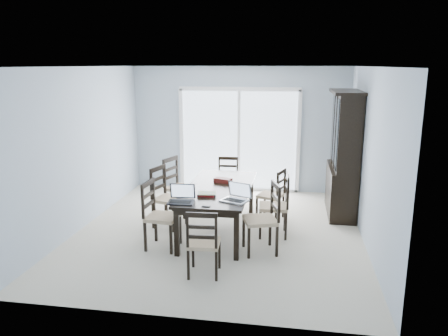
# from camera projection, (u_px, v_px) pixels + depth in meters

# --- Properties ---
(floor) EXTENTS (5.00, 5.00, 0.00)m
(floor) POSITION_uv_depth(u_px,v_px,m) (219.00, 231.00, 7.06)
(floor) COLOR beige
(floor) RESTS_ON ground
(ceiling) EXTENTS (5.00, 5.00, 0.00)m
(ceiling) POSITION_uv_depth(u_px,v_px,m) (218.00, 67.00, 6.45)
(ceiling) COLOR white
(ceiling) RESTS_ON back_wall
(back_wall) EXTENTS (4.50, 0.02, 2.60)m
(back_wall) POSITION_uv_depth(u_px,v_px,m) (239.00, 129.00, 9.16)
(back_wall) COLOR #A1B0C0
(back_wall) RESTS_ON floor
(wall_left) EXTENTS (0.02, 5.00, 2.60)m
(wall_left) POSITION_uv_depth(u_px,v_px,m) (83.00, 148.00, 7.11)
(wall_left) COLOR #A1B0C0
(wall_left) RESTS_ON floor
(wall_right) EXTENTS (0.02, 5.00, 2.60)m
(wall_right) POSITION_uv_depth(u_px,v_px,m) (369.00, 157.00, 6.40)
(wall_right) COLOR #A1B0C0
(wall_right) RESTS_ON floor
(balcony) EXTENTS (4.50, 2.00, 0.10)m
(balcony) POSITION_uv_depth(u_px,v_px,m) (244.00, 179.00, 10.43)
(balcony) COLOR gray
(balcony) RESTS_ON ground
(railing) EXTENTS (4.50, 0.06, 1.10)m
(railing) POSITION_uv_depth(u_px,v_px,m) (249.00, 147.00, 11.25)
(railing) COLOR #99999E
(railing) RESTS_ON balcony
(dining_table) EXTENTS (1.00, 2.20, 0.75)m
(dining_table) POSITION_uv_depth(u_px,v_px,m) (219.00, 191.00, 6.90)
(dining_table) COLOR black
(dining_table) RESTS_ON floor
(china_hutch) EXTENTS (0.50, 1.38, 2.20)m
(china_hutch) POSITION_uv_depth(u_px,v_px,m) (344.00, 155.00, 7.69)
(china_hutch) COLOR black
(china_hutch) RESTS_ON floor
(sliding_door) EXTENTS (2.52, 0.05, 2.18)m
(sliding_door) POSITION_uv_depth(u_px,v_px,m) (239.00, 140.00, 9.18)
(sliding_door) COLOR silver
(sliding_door) RESTS_ON floor
(chair_left_near) EXTENTS (0.48, 0.47, 1.16)m
(chair_left_near) POSITION_uv_depth(u_px,v_px,m) (156.00, 207.00, 6.32)
(chair_left_near) COLOR black
(chair_left_near) RESTS_ON floor
(chair_left_mid) EXTENTS (0.55, 0.54, 1.16)m
(chair_left_mid) POSITION_uv_depth(u_px,v_px,m) (164.00, 190.00, 7.18)
(chair_left_mid) COLOR black
(chair_left_mid) RESTS_ON floor
(chair_left_far) EXTENTS (0.58, 0.57, 1.18)m
(chair_left_far) POSITION_uv_depth(u_px,v_px,m) (176.00, 180.00, 7.80)
(chair_left_far) COLOR black
(chair_left_far) RESTS_ON floor
(chair_right_near) EXTENTS (0.56, 0.55, 1.17)m
(chair_right_near) POSITION_uv_depth(u_px,v_px,m) (267.00, 210.00, 6.17)
(chair_right_near) COLOR black
(chair_right_near) RESTS_ON floor
(chair_right_mid) EXTENTS (0.47, 0.46, 1.15)m
(chair_right_mid) POSITION_uv_depth(u_px,v_px,m) (280.00, 198.00, 6.77)
(chair_right_mid) COLOR black
(chair_right_mid) RESTS_ON floor
(chair_right_far) EXTENTS (0.50, 0.50, 1.04)m
(chair_right_far) POSITION_uv_depth(u_px,v_px,m) (276.00, 189.00, 7.47)
(chair_right_far) COLOR black
(chair_right_far) RESTS_ON floor
(chair_end_near) EXTENTS (0.41, 0.42, 1.04)m
(chair_end_near) POSITION_uv_depth(u_px,v_px,m) (203.00, 237.00, 5.42)
(chair_end_near) COLOR black
(chair_end_near) RESTS_ON floor
(chair_end_far) EXTENTS (0.41, 0.42, 1.04)m
(chair_end_far) POSITION_uv_depth(u_px,v_px,m) (228.00, 175.00, 8.41)
(chair_end_far) COLOR black
(chair_end_far) RESTS_ON floor
(laptop_dark) EXTENTS (0.38, 0.27, 0.25)m
(laptop_dark) POSITION_uv_depth(u_px,v_px,m) (181.00, 199.00, 6.07)
(laptop_dark) COLOR black
(laptop_dark) RESTS_ON dining_table
(laptop_silver) EXTENTS (0.44, 0.38, 0.25)m
(laptop_silver) POSITION_uv_depth(u_px,v_px,m) (234.00, 197.00, 6.14)
(laptop_silver) COLOR #B9B9BB
(laptop_silver) RESTS_ON dining_table
(book_stack) EXTENTS (0.28, 0.23, 0.04)m
(book_stack) POSITION_uv_depth(u_px,v_px,m) (207.00, 194.00, 6.42)
(book_stack) COLOR maroon
(book_stack) RESTS_ON dining_table
(cell_phone) EXTENTS (0.12, 0.06, 0.01)m
(cell_phone) POSITION_uv_depth(u_px,v_px,m) (206.00, 206.00, 5.92)
(cell_phone) COLOR black
(cell_phone) RESTS_ON dining_table
(game_box) EXTENTS (0.31, 0.22, 0.07)m
(game_box) POSITION_uv_depth(u_px,v_px,m) (223.00, 180.00, 7.13)
(game_box) COLOR #551112
(game_box) RESTS_ON dining_table
(hot_tub) EXTENTS (2.11, 1.96, 0.95)m
(hot_tub) POSITION_uv_depth(u_px,v_px,m) (224.00, 157.00, 10.38)
(hot_tub) COLOR maroon
(hot_tub) RESTS_ON balcony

